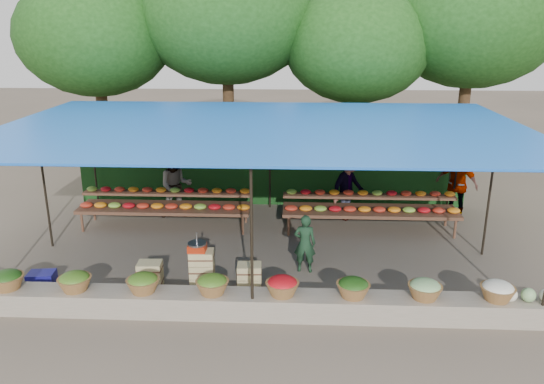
{
  "coord_description": "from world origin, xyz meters",
  "views": [
    {
      "loc": [
        0.71,
        -10.84,
        4.84
      ],
      "look_at": [
        0.19,
        0.2,
        1.3
      ],
      "focal_mm": 35.0,
      "sensor_mm": 36.0,
      "label": 1
    }
  ],
  "objects_px": {
    "weighing_scale": "(197,247)",
    "vendor_seated": "(305,243)",
    "crate_counter": "(201,273)",
    "blue_crate_front": "(42,279)"
  },
  "relations": [
    {
      "from": "blue_crate_front",
      "to": "weighing_scale",
      "type": "bearing_deg",
      "value": -4.69
    },
    {
      "from": "weighing_scale",
      "to": "vendor_seated",
      "type": "relative_size",
      "value": 0.31
    },
    {
      "from": "vendor_seated",
      "to": "blue_crate_front",
      "type": "relative_size",
      "value": 2.49
    },
    {
      "from": "weighing_scale",
      "to": "blue_crate_front",
      "type": "xyz_separation_m",
      "value": [
        -3.01,
        -0.08,
        -0.71
      ]
    },
    {
      "from": "crate_counter",
      "to": "weighing_scale",
      "type": "height_order",
      "value": "weighing_scale"
    },
    {
      "from": "weighing_scale",
      "to": "crate_counter",
      "type": "bearing_deg",
      "value": 0.0
    },
    {
      "from": "blue_crate_front",
      "to": "crate_counter",
      "type": "bearing_deg",
      "value": -4.71
    },
    {
      "from": "weighing_scale",
      "to": "blue_crate_front",
      "type": "bearing_deg",
      "value": -178.41
    },
    {
      "from": "crate_counter",
      "to": "blue_crate_front",
      "type": "distance_m",
      "value": 3.06
    },
    {
      "from": "crate_counter",
      "to": "vendor_seated",
      "type": "relative_size",
      "value": 1.94
    }
  ]
}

